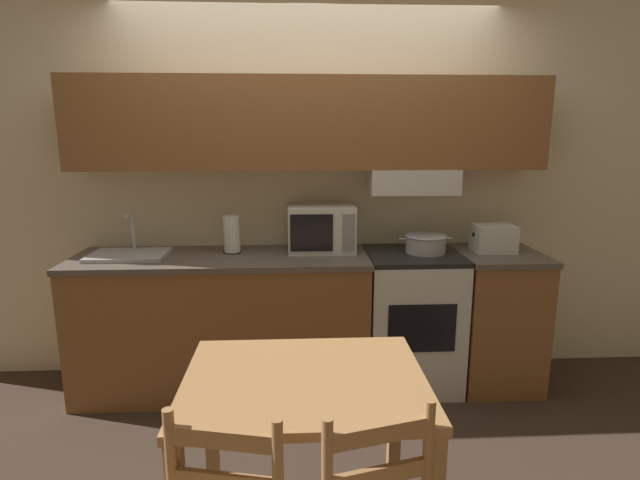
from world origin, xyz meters
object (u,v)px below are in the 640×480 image
(microwave, at_px, (321,228))
(dining_table, at_px, (305,406))
(toaster, at_px, (493,238))
(stove_range, at_px, (411,319))
(cooking_pot, at_px, (426,243))
(sink_basin, at_px, (128,254))
(paper_towel_roll, at_px, (232,234))

(microwave, distance_m, dining_table, 1.54)
(toaster, bearing_deg, stove_range, -177.45)
(cooking_pot, distance_m, toaster, 0.46)
(sink_basin, xyz_separation_m, paper_towel_roll, (0.65, 0.08, 0.10))
(microwave, height_order, sink_basin, microwave)
(dining_table, bearing_deg, cooking_pot, 59.25)
(toaster, bearing_deg, microwave, 176.02)
(cooking_pot, xyz_separation_m, microwave, (-0.68, 0.09, 0.09))
(stove_range, height_order, sink_basin, sink_basin)
(toaster, xyz_separation_m, sink_basin, (-2.37, -0.03, -0.07))
(stove_range, distance_m, dining_table, 1.57)
(toaster, relative_size, sink_basin, 0.57)
(paper_towel_roll, relative_size, dining_table, 0.26)
(paper_towel_roll, height_order, dining_table, paper_towel_roll)
(toaster, bearing_deg, sink_basin, -179.32)
(stove_range, bearing_deg, cooking_pot, 10.39)
(cooking_pot, height_order, microwave, microwave)
(toaster, height_order, sink_basin, sink_basin)
(stove_range, distance_m, cooking_pot, 0.53)
(sink_basin, distance_m, dining_table, 1.77)
(stove_range, relative_size, cooking_pot, 2.60)
(cooking_pot, relative_size, microwave, 0.81)
(cooking_pot, height_order, sink_basin, sink_basin)
(paper_towel_roll, bearing_deg, microwave, 2.41)
(cooking_pot, bearing_deg, paper_towel_roll, 177.14)
(sink_basin, height_order, dining_table, sink_basin)
(sink_basin, bearing_deg, microwave, 4.98)
(sink_basin, bearing_deg, cooking_pot, 0.58)
(stove_range, xyz_separation_m, microwave, (-0.60, 0.10, 0.61))
(cooking_pot, height_order, toaster, toaster)
(stove_range, bearing_deg, toaster, 2.55)
(cooking_pot, height_order, dining_table, cooking_pot)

